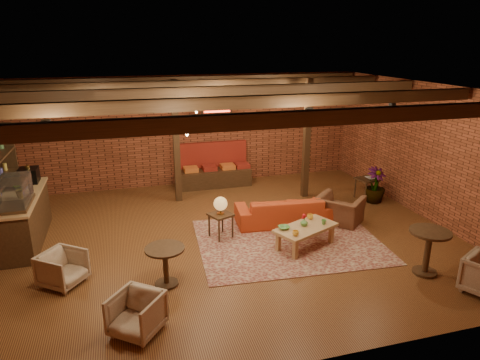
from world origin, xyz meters
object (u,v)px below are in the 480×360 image
object	(u,v)px
armchair_right	(340,205)
round_table_right	(428,245)
coffee_table	(305,229)
side_table_book	(367,180)
armchair_a	(62,267)
side_table_lamp	(221,207)
armchair_b	(136,312)
sofa	(284,210)
plant_tall	(379,150)
round_table_left	(165,260)

from	to	relation	value
armchair_right	round_table_right	xyz separation A→B (m)	(0.41, -2.53, 0.14)
coffee_table	side_table_book	size ratio (longest dim) A/B	2.46
armchair_a	side_table_lamp	bearing A→B (deg)	-33.23
armchair_a	armchair_b	distance (m)	2.08
armchair_right	round_table_right	world-z (taller)	armchair_right
sofa	armchair_right	size ratio (longest dim) A/B	2.23
armchair_b	armchair_a	bearing A→B (deg)	163.15
coffee_table	round_table_right	distance (m)	2.35
plant_tall	armchair_right	bearing A→B (deg)	-148.07
sofa	armchair_right	distance (m)	1.32
round_table_left	armchair_a	distance (m)	1.82
armchair_b	side_table_book	size ratio (longest dim) A/B	1.14
coffee_table	side_table_lamp	world-z (taller)	side_table_lamp
side_table_lamp	coffee_table	bearing A→B (deg)	-30.24
coffee_table	armchair_b	size ratio (longest dim) A/B	2.16
plant_tall	side_table_book	bearing A→B (deg)	101.21
coffee_table	armchair_a	xyz separation A→B (m)	(-4.68, -0.18, -0.06)
coffee_table	armchair_b	distance (m)	3.97
round_table_left	armchair_right	bearing A→B (deg)	20.96
side_table_book	plant_tall	size ratio (longest dim) A/B	0.21
armchair_right	side_table_book	distance (m)	1.96
coffee_table	round_table_right	size ratio (longest dim) A/B	1.73
plant_tall	coffee_table	bearing A→B (deg)	-146.25
armchair_a	sofa	bearing A→B (deg)	-35.54
armchair_right	round_table_left	bearing A→B (deg)	69.45
side_table_lamp	round_table_right	world-z (taller)	side_table_lamp
sofa	armchair_a	bearing A→B (deg)	22.64
sofa	round_table_right	bearing A→B (deg)	126.12
armchair_a	round_table_right	distance (m)	6.56
coffee_table	round_table_left	xyz separation A→B (m)	(-2.94, -0.68, 0.08)
side_table_lamp	side_table_book	world-z (taller)	side_table_lamp
armchair_a	armchair_right	world-z (taller)	armchair_right
side_table_lamp	armchair_a	world-z (taller)	side_table_lamp
side_table_lamp	sofa	bearing A→B (deg)	12.44
sofa	armchair_b	distance (m)	4.73
armchair_right	plant_tall	world-z (taller)	plant_tall
armchair_a	round_table_right	bearing A→B (deg)	-65.10
armchair_b	armchair_right	size ratio (longest dim) A/B	0.69
armchair_a	side_table_book	bearing A→B (deg)	-34.88
coffee_table	side_table_book	distance (m)	3.57
side_table_lamp	armchair_b	distance (m)	3.42
round_table_left	armchair_b	world-z (taller)	round_table_left
round_table_right	round_table_left	bearing A→B (deg)	168.97
side_table_lamp	plant_tall	distance (m)	4.60
side_table_book	round_table_right	world-z (taller)	round_table_right
armchair_right	round_table_right	bearing A→B (deg)	147.77
side_table_lamp	armchair_b	size ratio (longest dim) A/B	1.36
armchair_right	plant_tall	distance (m)	2.08
coffee_table	round_table_left	world-z (taller)	round_table_left
sofa	armchair_right	world-z (taller)	armchair_right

